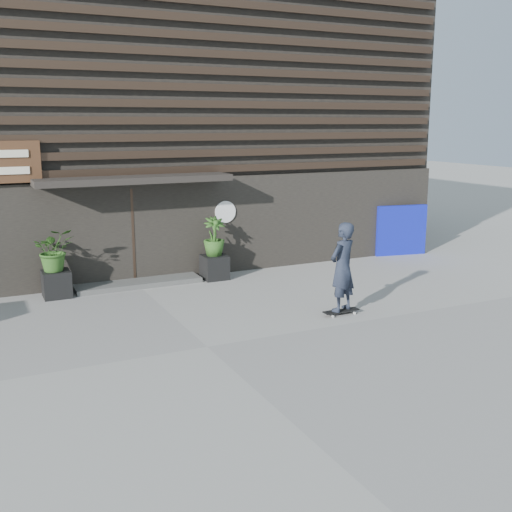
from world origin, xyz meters
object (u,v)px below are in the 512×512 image
planter_pot_right (215,267)px  blue_tarp (401,230)px  planter_pot_left (57,284)px  skateboarder (342,267)px

planter_pot_right → blue_tarp: 6.05m
planter_pot_left → blue_tarp: (9.83, 0.30, 0.44)m
planter_pot_left → skateboarder: size_ratio=0.31×
skateboarder → blue_tarp: bearing=40.9°
planter_pot_left → skateboarder: bearing=-37.6°
blue_tarp → skateboarder: skateboarder is taller
blue_tarp → planter_pot_right: bearing=-167.4°
blue_tarp → skateboarder: (-4.81, -4.16, 0.26)m
planter_pot_left → skateboarder: skateboarder is taller
planter_pot_left → planter_pot_right: bearing=0.0°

